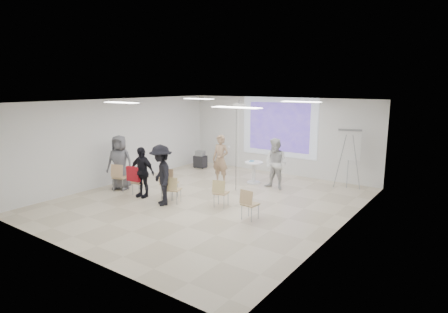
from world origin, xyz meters
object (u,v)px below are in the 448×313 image
Objects in this scene: chair_far_left at (119,175)px; chair_right_far at (249,202)px; laptop at (170,182)px; av_cart at (200,160)px; player_left at (220,156)px; player_right at (276,161)px; audience_mid at (161,171)px; audience_outer at (120,159)px; audience_left at (142,168)px; chair_center at (173,188)px; flipchart_easel at (349,145)px; chair_left_mid at (138,181)px; chair_left_inner at (168,181)px; pedestal_table at (254,171)px; chair_right_inner at (220,191)px.

chair_right_far is (4.89, 0.21, -0.06)m from chair_far_left.
av_cart is (-2.01, 3.94, -0.20)m from laptop.
chair_right_far is (2.78, -2.57, -0.50)m from player_left.
av_cart is at bearing 169.29° from player_right.
audience_mid is (0.03, -2.97, 0.02)m from player_left.
audience_outer reaches higher than player_left.
audience_left is (-3.81, -0.19, 0.43)m from chair_right_far.
chair_center is at bearing 82.97° from audience_mid.
player_left is at bearing -169.68° from flipchart_easel.
flipchart_easel is at bearing 23.39° from player_left.
chair_left_mid is 0.80× the size of chair_left_inner.
audience_left is at bearing -120.02° from pedestal_table.
chair_left_mid reaches higher than laptop.
audience_left is at bearing -179.63° from chair_right_inner.
audience_left is 1.31m from audience_outer.
audience_outer is at bearing -160.20° from flipchart_easel.
av_cart is (-2.44, 4.28, -0.16)m from chair_center.
chair_left_mid is at bearing -123.42° from pedestal_table.
chair_left_inner is 0.67m from audience_mid.
pedestal_table is at bearing 122.95° from chair_right_far.
player_left is 2.97m from audience_mid.
audience_left is (0.26, -0.04, 0.44)m from chair_left_mid.
chair_right_far is 5.13m from audience_outer.
chair_left_mid is at bearing -131.46° from player_right.
chair_left_inner is at bearing 146.75° from audience_mid.
chair_left_mid is at bearing -156.06° from audience_mid.
av_cart is at bearing 122.90° from chair_right_inner.
chair_center is 0.61m from audience_mid.
pedestal_table is at bearing 58.00° from chair_center.
chair_far_left reaches higher than laptop.
chair_left_mid is 4.37m from av_cart.
laptop is 0.78m from audience_mid.
chair_far_left is at bearing 176.76° from chair_left_mid.
chair_right_inner is 2.70m from audience_left.
audience_outer is at bearing 173.17° from chair_right_inner.
audience_mid is at bearing -86.95° from chair_left_inner.
chair_right_far is at bearing -60.85° from pedestal_table.
audience_outer is 2.82× the size of av_cart.
chair_far_left is at bearing -71.77° from audience_outer.
audience_left is 0.89× the size of audience_outer.
player_left reaches higher than chair_center.
laptop is (-0.19, -2.39, -0.46)m from player_left.
audience_mid is (-1.54, -0.80, 0.53)m from chair_right_inner.
player_right is 2.73m from chair_right_inner.
chair_far_left is (-3.07, -3.47, 0.10)m from pedestal_table.
chair_far_left is 0.51× the size of audience_left.
audience_mid reaches higher than chair_left_inner.
pedestal_table is 3.73m from chair_right_far.
chair_far_left is at bearing -150.43° from audience_mid.
player_right is at bearing 20.16° from chair_far_left.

